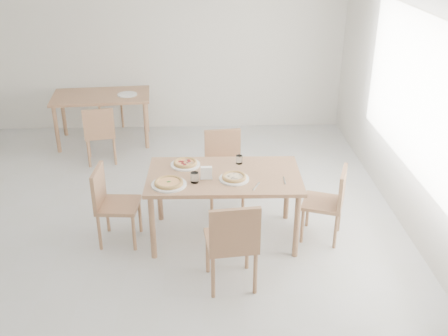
{
  "coord_description": "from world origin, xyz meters",
  "views": [
    {
      "loc": [
        0.8,
        -4.7,
        3.13
      ],
      "look_at": [
        0.98,
        0.13,
        0.82
      ],
      "focal_mm": 42.0,
      "sensor_mm": 36.0,
      "label": 1
    }
  ],
  "objects_px": {
    "plate_margherita": "(169,184)",
    "chair_back_s": "(100,131)",
    "chair_east": "(331,199)",
    "pizza_margherita": "(169,182)",
    "plate_mushroom": "(234,179)",
    "pizza_mushroom": "(234,177)",
    "main_table": "(224,181)",
    "second_table": "(102,100)",
    "plate_empty": "(127,94)",
    "tumbler_b": "(195,178)",
    "chair_north": "(224,162)",
    "plate_pepperoni": "(185,165)",
    "chair_west": "(110,200)",
    "tumbler_a": "(239,160)",
    "chair_south": "(233,240)",
    "napkin_holder": "(206,173)",
    "chair_back_n": "(108,96)",
    "pizza_pepperoni": "(185,163)"
  },
  "relations": [
    {
      "from": "chair_east",
      "to": "plate_mushroom",
      "type": "height_order",
      "value": "chair_east"
    },
    {
      "from": "plate_mushroom",
      "to": "chair_back_s",
      "type": "bearing_deg",
      "value": 129.86
    },
    {
      "from": "chair_north",
      "to": "chair_back_s",
      "type": "height_order",
      "value": "chair_north"
    },
    {
      "from": "chair_east",
      "to": "pizza_pepperoni",
      "type": "xyz_separation_m",
      "value": [
        -1.52,
        0.3,
        0.31
      ]
    },
    {
      "from": "chair_back_n",
      "to": "plate_empty",
      "type": "distance_m",
      "value": 0.97
    },
    {
      "from": "second_table",
      "to": "plate_empty",
      "type": "distance_m",
      "value": 0.41
    },
    {
      "from": "pizza_margherita",
      "to": "second_table",
      "type": "bearing_deg",
      "value": 111.61
    },
    {
      "from": "chair_south",
      "to": "plate_mushroom",
      "type": "height_order",
      "value": "chair_south"
    },
    {
      "from": "tumbler_b",
      "to": "chair_back_s",
      "type": "relative_size",
      "value": 0.13
    },
    {
      "from": "tumbler_a",
      "to": "chair_south",
      "type": "bearing_deg",
      "value": -96.46
    },
    {
      "from": "plate_mushroom",
      "to": "pizza_mushroom",
      "type": "bearing_deg",
      "value": 0.0
    },
    {
      "from": "chair_east",
      "to": "pizza_margherita",
      "type": "distance_m",
      "value": 1.7
    },
    {
      "from": "plate_pepperoni",
      "to": "second_table",
      "type": "bearing_deg",
      "value": 117.76
    },
    {
      "from": "main_table",
      "to": "pizza_mushroom",
      "type": "height_order",
      "value": "pizza_mushroom"
    },
    {
      "from": "chair_south",
      "to": "tumbler_b",
      "type": "height_order",
      "value": "chair_south"
    },
    {
      "from": "napkin_holder",
      "to": "plate_margherita",
      "type": "bearing_deg",
      "value": -164.01
    },
    {
      "from": "pizza_margherita",
      "to": "plate_empty",
      "type": "relative_size",
      "value": 1.11
    },
    {
      "from": "pizza_mushroom",
      "to": "second_table",
      "type": "distance_m",
      "value": 3.43
    },
    {
      "from": "tumbler_a",
      "to": "napkin_holder",
      "type": "relative_size",
      "value": 0.67
    },
    {
      "from": "pizza_margherita",
      "to": "tumbler_a",
      "type": "distance_m",
      "value": 0.87
    },
    {
      "from": "plate_mushroom",
      "to": "plate_empty",
      "type": "height_order",
      "value": "same"
    },
    {
      "from": "main_table",
      "to": "plate_mushroom",
      "type": "bearing_deg",
      "value": -50.36
    },
    {
      "from": "pizza_mushroom",
      "to": "tumbler_a",
      "type": "height_order",
      "value": "tumbler_a"
    },
    {
      "from": "chair_back_n",
      "to": "tumbler_b",
      "type": "bearing_deg",
      "value": -84.01
    },
    {
      "from": "plate_margherita",
      "to": "pizza_mushroom",
      "type": "xyz_separation_m",
      "value": [
        0.65,
        0.1,
        0.02
      ]
    },
    {
      "from": "main_table",
      "to": "tumbler_b",
      "type": "xyz_separation_m",
      "value": [
        -0.3,
        -0.17,
        0.13
      ]
    },
    {
      "from": "plate_margherita",
      "to": "pizza_margherita",
      "type": "bearing_deg",
      "value": 172.87
    },
    {
      "from": "chair_east",
      "to": "plate_margherita",
      "type": "relative_size",
      "value": 2.35
    },
    {
      "from": "second_table",
      "to": "chair_west",
      "type": "bearing_deg",
      "value": -83.92
    },
    {
      "from": "plate_mushroom",
      "to": "plate_margherita",
      "type": "bearing_deg",
      "value": -171.28
    },
    {
      "from": "chair_east",
      "to": "pizza_mushroom",
      "type": "height_order",
      "value": "chair_east"
    },
    {
      "from": "chair_east",
      "to": "plate_empty",
      "type": "height_order",
      "value": "chair_east"
    },
    {
      "from": "main_table",
      "to": "chair_back_s",
      "type": "height_order",
      "value": "chair_back_s"
    },
    {
      "from": "chair_east",
      "to": "tumbler_a",
      "type": "bearing_deg",
      "value": -89.46
    },
    {
      "from": "tumbler_b",
      "to": "plate_empty",
      "type": "bearing_deg",
      "value": 109.76
    },
    {
      "from": "chair_north",
      "to": "chair_east",
      "type": "height_order",
      "value": "chair_north"
    },
    {
      "from": "plate_margherita",
      "to": "plate_empty",
      "type": "distance_m",
      "value": 3.07
    },
    {
      "from": "chair_south",
      "to": "tumbler_a",
      "type": "distance_m",
      "value": 1.18
    },
    {
      "from": "chair_west",
      "to": "napkin_holder",
      "type": "relative_size",
      "value": 6.07
    },
    {
      "from": "plate_margherita",
      "to": "chair_back_s",
      "type": "bearing_deg",
      "value": 116.52
    },
    {
      "from": "chair_west",
      "to": "pizza_pepperoni",
      "type": "bearing_deg",
      "value": -67.59
    },
    {
      "from": "chair_east",
      "to": "plate_pepperoni",
      "type": "xyz_separation_m",
      "value": [
        -1.52,
        0.3,
        0.28
      ]
    },
    {
      "from": "plate_margherita",
      "to": "chair_back_n",
      "type": "height_order",
      "value": "chair_back_n"
    },
    {
      "from": "chair_west",
      "to": "plate_margherita",
      "type": "relative_size",
      "value": 2.42
    },
    {
      "from": "plate_mushroom",
      "to": "pizza_margherita",
      "type": "relative_size",
      "value": 0.94
    },
    {
      "from": "plate_mushroom",
      "to": "plate_pepperoni",
      "type": "distance_m",
      "value": 0.62
    },
    {
      "from": "chair_north",
      "to": "napkin_holder",
      "type": "height_order",
      "value": "napkin_holder"
    },
    {
      "from": "main_table",
      "to": "tumbler_b",
      "type": "relative_size",
      "value": 15.05
    },
    {
      "from": "chair_south",
      "to": "napkin_holder",
      "type": "relative_size",
      "value": 6.56
    },
    {
      "from": "chair_north",
      "to": "tumbler_a",
      "type": "bearing_deg",
      "value": -82.36
    }
  ]
}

